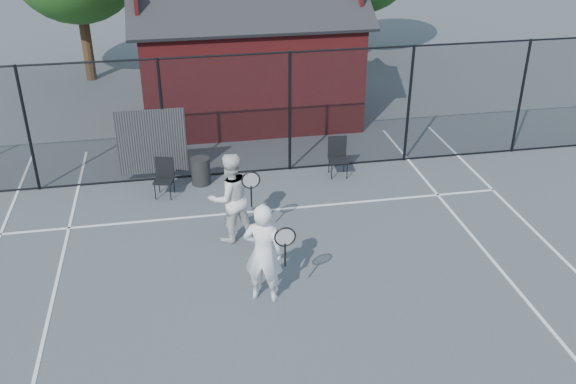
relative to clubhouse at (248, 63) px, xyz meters
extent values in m
plane|color=#474C52|center=(-0.50, -9.00, -1.61)|extent=(80.00, 80.00, 0.00)
cube|color=white|center=(-0.50, -6.00, -1.60)|extent=(11.00, 0.06, 0.01)
cube|color=white|center=(3.61, -11.00, -1.60)|extent=(0.06, 18.00, 0.01)
cube|color=white|center=(-0.50, -6.15, -1.60)|extent=(0.06, 0.30, 0.01)
cylinder|color=black|center=(-5.50, -4.00, -0.11)|extent=(0.07, 0.07, 3.00)
cylinder|color=black|center=(-2.50, -4.00, -0.11)|extent=(0.07, 0.07, 3.00)
cylinder|color=black|center=(0.50, -4.00, -0.11)|extent=(0.07, 0.07, 3.00)
cylinder|color=black|center=(3.50, -4.00, -0.11)|extent=(0.07, 0.07, 3.00)
cylinder|color=black|center=(6.50, -4.00, -0.11)|extent=(0.07, 0.07, 3.00)
cylinder|color=black|center=(-0.50, -4.00, 1.36)|extent=(22.00, 0.04, 0.04)
cylinder|color=black|center=(-0.50, -4.00, -1.58)|extent=(22.00, 0.04, 0.04)
cube|color=black|center=(-0.50, -4.00, -0.11)|extent=(22.00, 3.00, 0.01)
cube|color=black|center=(-2.80, -4.02, -0.61)|extent=(1.60, 0.04, 1.60)
cube|color=maroon|center=(0.00, 0.00, -0.11)|extent=(6.00, 4.00, 3.00)
cube|color=black|center=(0.00, -1.00, 1.92)|extent=(6.50, 2.36, 1.32)
cylinder|color=#332114|center=(-5.00, 4.50, -0.35)|extent=(0.36, 0.36, 2.52)
cylinder|color=#332114|center=(5.00, 5.50, -0.49)|extent=(0.36, 0.36, 2.23)
imported|color=white|center=(-0.92, -9.12, -0.67)|extent=(0.80, 0.66, 1.88)
torus|color=black|center=(-0.61, -9.49, -0.16)|extent=(0.37, 0.03, 0.37)
cylinder|color=black|center=(-0.61, -9.49, -0.51)|extent=(0.04, 0.04, 0.45)
imported|color=white|center=(-1.27, -7.01, -0.67)|extent=(1.09, 0.96, 1.88)
torus|color=black|center=(-0.89, -7.39, -0.13)|extent=(0.37, 0.03, 0.37)
cylinder|color=black|center=(-0.89, -7.39, -0.48)|extent=(0.04, 0.04, 0.45)
cube|color=black|center=(-2.59, -4.90, -1.17)|extent=(0.52, 0.54, 0.88)
cube|color=black|center=(1.59, -4.58, -1.13)|extent=(0.48, 0.50, 0.94)
cylinder|color=black|center=(-1.73, -4.40, -1.28)|extent=(0.54, 0.54, 0.66)
camera|label=1|loc=(-2.19, -18.25, 5.32)|focal=40.00mm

